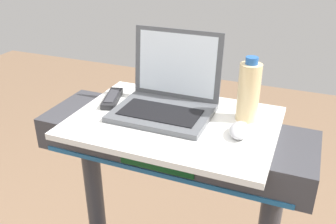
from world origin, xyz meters
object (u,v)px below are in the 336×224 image
laptop (167,96)px  computer_mouse (240,130)px  tv_remote (112,98)px  water_bottle (249,91)px

laptop → computer_mouse: laptop is taller
laptop → computer_mouse: bearing=-14.1°
computer_mouse → tv_remote: bearing=166.2°
computer_mouse → tv_remote: computer_mouse is taller
computer_mouse → water_bottle: water_bottle is taller
water_bottle → tv_remote: size_ratio=1.25×
laptop → tv_remote: size_ratio=1.89×
laptop → computer_mouse: 0.28m
computer_mouse → water_bottle: 0.14m
laptop → tv_remote: laptop is taller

